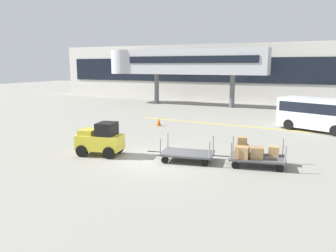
{
  "coord_description": "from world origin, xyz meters",
  "views": [
    {
      "loc": [
        6.48,
        -13.11,
        4.21
      ],
      "look_at": [
        0.44,
        0.18,
        1.54
      ],
      "focal_mm": 35.72,
      "sensor_mm": 36.0,
      "label": 1
    }
  ],
  "objects": [
    {
      "name": "jet_bridge",
      "position": [
        -7.42,
        19.99,
        4.53
      ],
      "size": [
        17.43,
        3.0,
        5.87
      ],
      "color": "#B7B7BC",
      "rests_on": "ground_plane"
    },
    {
      "name": "terminal_building",
      "position": [
        0.0,
        25.98,
        3.32
      ],
      "size": [
        51.99,
        2.51,
        6.63
      ],
      "color": "beige",
      "rests_on": "ground_plane"
    },
    {
      "name": "ground_plane",
      "position": [
        0.0,
        0.0,
        0.0
      ],
      "size": [
        120.0,
        120.0,
        0.0
      ],
      "primitive_type": "plane",
      "color": "gray"
    },
    {
      "name": "baggage_cart_middle",
      "position": [
        4.13,
        0.82,
        0.53
      ],
      "size": [
        3.08,
        1.78,
        1.14
      ],
      "color": "#4C4C4F",
      "rests_on": "ground_plane"
    },
    {
      "name": "baggage_tug",
      "position": [
        -2.77,
        -0.43,
        0.75
      ],
      "size": [
        2.26,
        1.54,
        1.58
      ],
      "color": "gold",
      "rests_on": "ground_plane"
    },
    {
      "name": "baggage_cart_lead",
      "position": [
        1.32,
        0.29,
        0.35
      ],
      "size": [
        3.08,
        1.78,
        1.1
      ],
      "color": "#4C4C4F",
      "rests_on": "ground_plane"
    },
    {
      "name": "shuttle_van",
      "position": [
        6.48,
        10.29,
        1.23
      ],
      "size": [
        5.16,
        3.57,
        2.1
      ],
      "color": "silver",
      "rests_on": "ground_plane"
    },
    {
      "name": "apron_lead_line",
      "position": [
        2.04,
        9.92,
        0.0
      ],
      "size": [
        16.69,
        1.4,
        0.01
      ],
      "primitive_type": "cube",
      "rotation": [
        0.0,
        0.0,
        -0.07
      ],
      "color": "yellow",
      "rests_on": "ground_plane"
    },
    {
      "name": "safety_cone_near",
      "position": [
        -3.71,
        7.71,
        0.28
      ],
      "size": [
        0.36,
        0.36,
        0.55
      ],
      "primitive_type": "cone",
      "color": "#EA590F",
      "rests_on": "ground_plane"
    }
  ]
}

